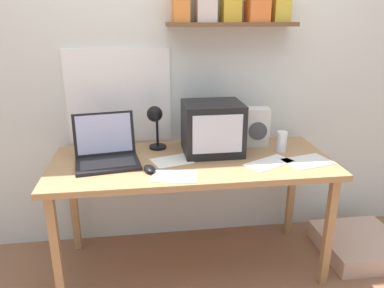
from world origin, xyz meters
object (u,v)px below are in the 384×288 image
desk_lamp (155,120)px  juice_glass (282,143)px  corner_desk (192,170)px  laptop (106,150)px  space_heater (257,127)px  loose_paper_near_laptop (174,176)px  floor_cushion (359,245)px  loose_paper_near_monitor (308,161)px  printed_handout (269,163)px  open_notebook (172,161)px  crt_monitor (212,128)px  computer_mouse (150,169)px

desk_lamp → juice_glass: 0.80m
corner_desk → laptop: bearing=174.9°
space_heater → loose_paper_near_laptop: bearing=-134.2°
juice_glass → floor_cushion: juice_glass is taller
corner_desk → space_heater: bearing=25.1°
space_heater → loose_paper_near_monitor: (0.22, -0.34, -0.12)m
printed_handout → open_notebook: 0.57m
crt_monitor → loose_paper_near_monitor: bearing=-24.2°
computer_mouse → loose_paper_near_laptop: (0.13, -0.09, -0.01)m
crt_monitor → space_heater: crt_monitor is taller
corner_desk → juice_glass: juice_glass is taller
printed_handout → open_notebook: size_ratio=1.24×
juice_glass → printed_handout: 0.23m
corner_desk → desk_lamp: 0.38m
computer_mouse → floor_cushion: bearing=4.6°
computer_mouse → desk_lamp: bearing=81.2°
corner_desk → open_notebook: 0.14m
laptop → loose_paper_near_laptop: bearing=-45.2°
printed_handout → loose_paper_near_monitor: same height
loose_paper_near_monitor → printed_handout: bearing=178.4°
space_heater → open_notebook: (-0.58, -0.22, -0.12)m
corner_desk → floor_cushion: corner_desk is taller
printed_handout → computer_mouse: bearing=-177.6°
juice_glass → loose_paper_near_monitor: size_ratio=0.43×
computer_mouse → open_notebook: computer_mouse is taller
corner_desk → crt_monitor: crt_monitor is taller
printed_handout → floor_cushion: printed_handout is taller
juice_glass → crt_monitor: bearing=173.8°
laptop → floor_cushion: laptop is taller
laptop → desk_lamp: (0.30, 0.15, 0.13)m
desk_lamp → computer_mouse: size_ratio=2.50×
laptop → desk_lamp: bearing=17.5°
open_notebook → computer_mouse: bearing=-134.2°
open_notebook → floor_cushion: 1.45m
crt_monitor → printed_handout: (0.29, -0.23, -0.16)m
laptop → open_notebook: laptop is taller
juice_glass → space_heater: (-0.12, 0.15, 0.07)m
loose_paper_near_laptop → printed_handout: bearing=11.7°
corner_desk → floor_cushion: (1.16, -0.03, -0.62)m
printed_handout → floor_cushion: (0.73, 0.09, -0.68)m
desk_lamp → loose_paper_near_laptop: size_ratio=1.10×
desk_lamp → printed_handout: desk_lamp is taller
crt_monitor → open_notebook: crt_monitor is taller
laptop → juice_glass: 1.08m
desk_lamp → open_notebook: (0.08, -0.20, -0.20)m
corner_desk → floor_cushion: size_ratio=3.21×
printed_handout → open_notebook: bearing=169.0°
crt_monitor → desk_lamp: 0.36m
juice_glass → loose_paper_near_laptop: size_ratio=0.50×
computer_mouse → floor_cushion: computer_mouse is taller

